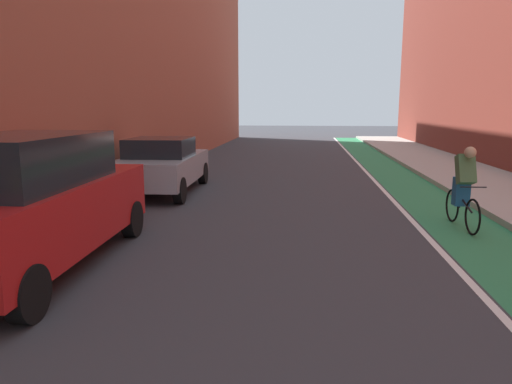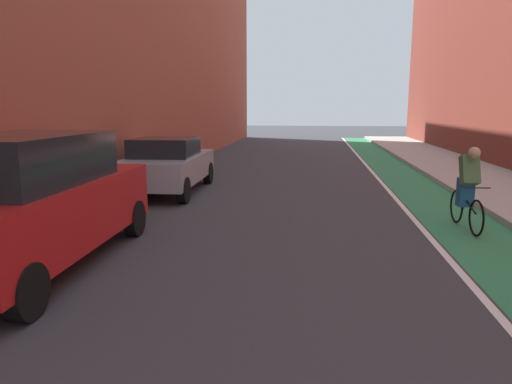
% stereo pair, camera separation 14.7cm
% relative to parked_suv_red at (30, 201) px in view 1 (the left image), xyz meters
% --- Properties ---
extents(ground_plane, '(97.39, 97.39, 0.00)m').
position_rel_parked_suv_red_xyz_m(ground_plane, '(3.43, 7.11, -1.02)').
color(ground_plane, '#38383D').
extents(bike_lane_paint, '(1.60, 44.27, 0.00)m').
position_rel_parked_suv_red_xyz_m(bike_lane_paint, '(7.12, 9.11, -1.02)').
color(bike_lane_paint, '#2D8451').
rests_on(bike_lane_paint, ground).
extents(lane_divider_stripe, '(0.12, 44.27, 0.00)m').
position_rel_parked_suv_red_xyz_m(lane_divider_stripe, '(6.22, 9.11, -1.02)').
color(lane_divider_stripe, white).
rests_on(lane_divider_stripe, ground).
extents(sidewalk_right, '(3.15, 44.27, 0.14)m').
position_rel_parked_suv_red_xyz_m(sidewalk_right, '(9.49, 9.11, -0.95)').
color(sidewalk_right, '#A8A59E').
rests_on(sidewalk_right, ground).
extents(parked_suv_red, '(2.10, 4.68, 1.98)m').
position_rel_parked_suv_red_xyz_m(parked_suv_red, '(0.00, 0.00, 0.00)').
color(parked_suv_red, red).
rests_on(parked_suv_red, ground).
extents(parked_sedan_silver, '(2.01, 4.30, 1.53)m').
position_rel_parked_suv_red_xyz_m(parked_sedan_silver, '(-0.00, 6.37, -0.23)').
color(parked_sedan_silver, '#9EA0A8').
rests_on(parked_sedan_silver, ground).
extents(cyclist_trailing, '(0.48, 1.74, 1.62)m').
position_rel_parked_suv_red_xyz_m(cyclist_trailing, '(7.04, 3.15, -0.21)').
color(cyclist_trailing, black).
rests_on(cyclist_trailing, ground).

